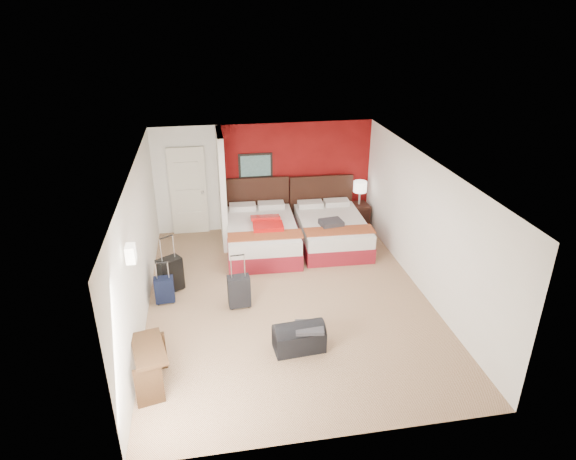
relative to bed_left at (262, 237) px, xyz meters
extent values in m
plane|color=tan|center=(0.23, -2.01, -0.32)|extent=(6.50, 6.50, 0.00)
cube|color=white|center=(0.23, 1.24, 0.93)|extent=(5.00, 0.04, 2.50)
cube|color=white|center=(-2.27, -2.01, 0.93)|extent=(0.04, 6.50, 2.50)
cube|color=black|center=(0.03, 1.18, 1.23)|extent=(0.78, 0.03, 0.58)
cube|color=white|center=(-2.15, -3.51, 1.58)|extent=(0.12, 0.20, 0.24)
cube|color=maroon|center=(0.98, 1.22, 0.93)|extent=(3.50, 0.04, 2.50)
cube|color=silver|center=(-0.77, 0.60, 0.93)|extent=(0.12, 1.20, 2.50)
cube|color=silver|center=(-1.52, 1.19, 0.71)|extent=(0.82, 0.06, 2.05)
cube|color=white|center=(0.00, 0.00, 0.00)|extent=(1.57, 2.19, 0.64)
cube|color=silver|center=(1.56, 0.01, -0.01)|extent=(1.49, 2.08, 0.61)
cube|color=red|center=(0.10, -0.10, 0.37)|extent=(0.66, 0.89, 0.11)
cube|color=#343338|center=(1.46, -0.29, 0.35)|extent=(0.51, 0.43, 0.11)
cube|color=black|center=(2.41, 0.80, -0.02)|extent=(0.48, 0.48, 0.60)
cylinder|color=white|center=(2.41, 0.80, 0.56)|extent=(0.40, 0.40, 0.56)
cube|color=black|center=(-1.88, -1.38, 0.00)|extent=(0.51, 0.45, 0.64)
cube|color=black|center=(-0.66, -2.12, -0.03)|extent=(0.40, 0.27, 0.57)
cube|color=black|center=(-1.97, -1.76, -0.08)|extent=(0.35, 0.23, 0.47)
cube|color=black|center=(0.15, -3.47, -0.12)|extent=(0.81, 0.48, 0.39)
cube|color=#323236|center=(0.30, -3.52, 0.10)|extent=(0.47, 0.42, 0.06)
cube|color=#321F10|center=(-2.03, -3.94, 0.02)|extent=(0.58, 0.89, 0.68)
camera|label=1|loc=(-1.08, -9.58, 4.61)|focal=30.81mm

